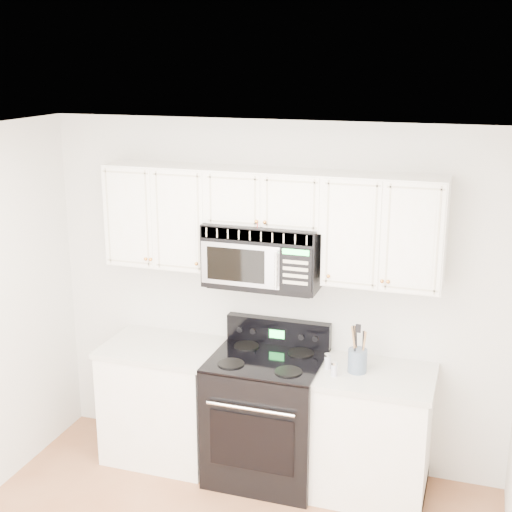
% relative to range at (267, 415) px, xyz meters
% --- Properties ---
extents(room, '(3.51, 3.51, 2.61)m').
position_rel_range_xyz_m(room, '(-0.04, -1.41, 0.82)').
color(room, '#9F6C4A').
rests_on(room, ground).
extents(base_cabinet_left, '(0.86, 0.65, 0.92)m').
position_rel_range_xyz_m(base_cabinet_left, '(-0.84, 0.02, -0.06)').
color(base_cabinet_left, white).
rests_on(base_cabinet_left, ground).
extents(base_cabinet_right, '(0.86, 0.65, 0.92)m').
position_rel_range_xyz_m(base_cabinet_right, '(0.76, 0.02, -0.06)').
color(base_cabinet_right, white).
rests_on(base_cabinet_right, ground).
extents(range, '(0.80, 0.72, 1.13)m').
position_rel_range_xyz_m(range, '(0.00, 0.00, 0.00)').
color(range, black).
rests_on(range, ground).
extents(upper_cabinets, '(2.44, 0.37, 0.75)m').
position_rel_range_xyz_m(upper_cabinets, '(-0.04, 0.17, 1.45)').
color(upper_cabinets, white).
rests_on(upper_cabinets, ground).
extents(microwave, '(0.82, 0.46, 0.45)m').
position_rel_range_xyz_m(microwave, '(-0.06, 0.13, 1.19)').
color(microwave, black).
rests_on(microwave, ground).
extents(utensil_crock, '(0.13, 0.13, 0.35)m').
position_rel_range_xyz_m(utensil_crock, '(0.65, 0.01, 0.53)').
color(utensil_crock, slate).
rests_on(utensil_crock, base_cabinet_right).
extents(shaker_salt, '(0.05, 0.05, 0.11)m').
position_rel_range_xyz_m(shaker_salt, '(0.45, -0.00, 0.49)').
color(shaker_salt, '#B6B7CC').
rests_on(shaker_salt, base_cabinet_right).
extents(shaker_pepper, '(0.04, 0.04, 0.10)m').
position_rel_range_xyz_m(shaker_pepper, '(0.51, -0.11, 0.49)').
color(shaker_pepper, '#B6B7CC').
rests_on(shaker_pepper, base_cabinet_right).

